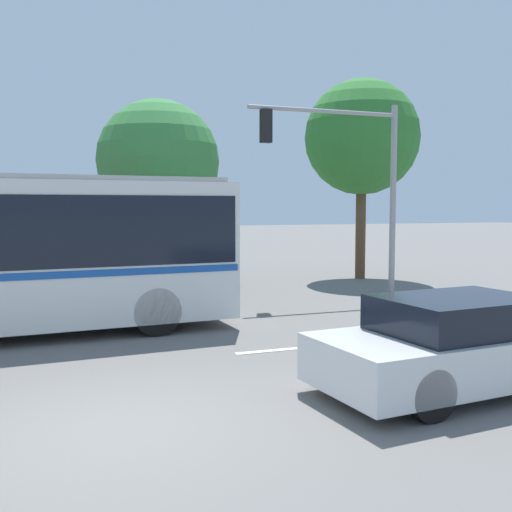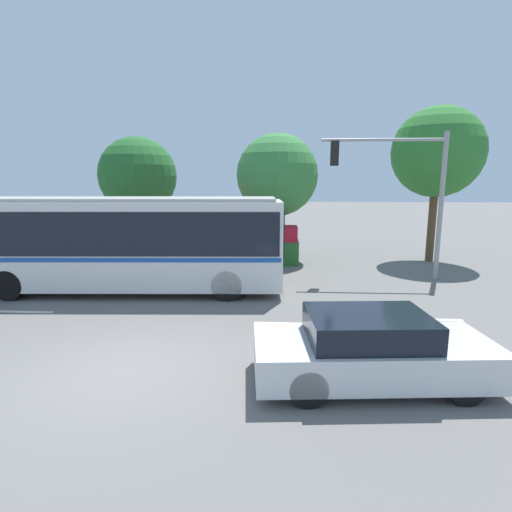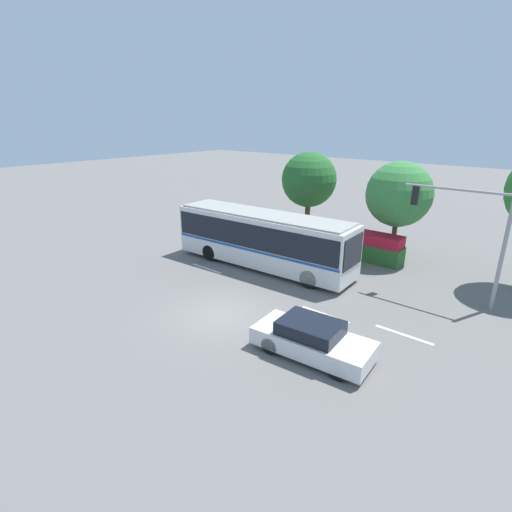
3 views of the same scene
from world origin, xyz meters
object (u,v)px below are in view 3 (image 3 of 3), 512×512
at_px(traffic_light_pole, 474,227).
at_px(street_tree_centre, 399,194).
at_px(street_tree_left, 309,180).
at_px(city_bus, 263,237).
at_px(sedan_foreground, 312,339).

bearing_deg(traffic_light_pole, street_tree_centre, -37.83).
distance_m(traffic_light_pole, street_tree_centre, 6.33).
relative_size(street_tree_left, street_tree_centre, 1.01).
xyz_separation_m(city_bus, traffic_light_pole, (10.39, 2.44, 1.90)).
relative_size(sedan_foreground, street_tree_left, 0.75).
relative_size(city_bus, sedan_foreground, 2.47).
height_order(city_bus, sedan_foreground, city_bus).
bearing_deg(sedan_foreground, city_bus, 135.28).
xyz_separation_m(traffic_light_pole, street_tree_centre, (-5.00, 3.88, 0.33)).
height_order(traffic_light_pole, street_tree_left, street_tree_left).
bearing_deg(traffic_light_pole, street_tree_left, -23.80).
distance_m(traffic_light_pole, street_tree_left, 13.56).
height_order(city_bus, street_tree_left, street_tree_left).
bearing_deg(street_tree_left, traffic_light_pole, -23.80).
bearing_deg(street_tree_centre, traffic_light_pole, -37.83).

